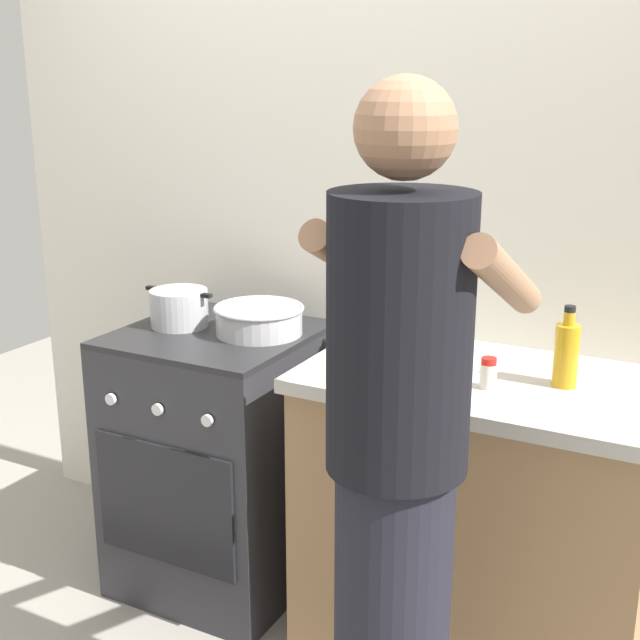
{
  "coord_description": "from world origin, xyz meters",
  "views": [
    {
      "loc": [
        1.17,
        -2.0,
        1.69
      ],
      "look_at": [
        0.05,
        0.12,
        1.0
      ],
      "focal_mm": 47.23,
      "sensor_mm": 36.0,
      "label": 1
    }
  ],
  "objects_px": {
    "mixing_bowl": "(259,319)",
    "oil_bottle": "(566,353)",
    "utensil_crock": "(423,319)",
    "spice_bottle": "(488,373)",
    "stove_range": "(220,459)",
    "person": "(396,482)",
    "pot": "(179,308)"
  },
  "relations": [
    {
      "from": "mixing_bowl",
      "to": "oil_bottle",
      "type": "height_order",
      "value": "oil_bottle"
    },
    {
      "from": "stove_range",
      "to": "oil_bottle",
      "type": "bearing_deg",
      "value": 1.08
    },
    {
      "from": "stove_range",
      "to": "person",
      "type": "height_order",
      "value": "person"
    },
    {
      "from": "stove_range",
      "to": "person",
      "type": "xyz_separation_m",
      "value": [
        0.9,
        -0.63,
        0.41
      ]
    },
    {
      "from": "stove_range",
      "to": "oil_bottle",
      "type": "xyz_separation_m",
      "value": [
        1.11,
        0.02,
        0.54
      ]
    },
    {
      "from": "stove_range",
      "to": "person",
      "type": "distance_m",
      "value": 1.17
    },
    {
      "from": "utensil_crock",
      "to": "person",
      "type": "bearing_deg",
      "value": -72.53
    },
    {
      "from": "utensil_crock",
      "to": "person",
      "type": "relative_size",
      "value": 0.17
    },
    {
      "from": "utensil_crock",
      "to": "oil_bottle",
      "type": "xyz_separation_m",
      "value": [
        0.46,
        -0.15,
        0.0
      ]
    },
    {
      "from": "person",
      "to": "mixing_bowl",
      "type": "bearing_deg",
      "value": 138.36
    },
    {
      "from": "spice_bottle",
      "to": "oil_bottle",
      "type": "xyz_separation_m",
      "value": [
        0.17,
        0.11,
        0.05
      ]
    },
    {
      "from": "spice_bottle",
      "to": "person",
      "type": "distance_m",
      "value": 0.55
    },
    {
      "from": "stove_range",
      "to": "person",
      "type": "relative_size",
      "value": 0.53
    },
    {
      "from": "stove_range",
      "to": "spice_bottle",
      "type": "distance_m",
      "value": 1.06
    },
    {
      "from": "spice_bottle",
      "to": "person",
      "type": "xyz_separation_m",
      "value": [
        -0.03,
        -0.54,
        -0.08
      ]
    },
    {
      "from": "utensil_crock",
      "to": "oil_bottle",
      "type": "relative_size",
      "value": 1.34
    },
    {
      "from": "utensil_crock",
      "to": "person",
      "type": "distance_m",
      "value": 0.85
    },
    {
      "from": "mixing_bowl",
      "to": "person",
      "type": "relative_size",
      "value": 0.17
    },
    {
      "from": "pot",
      "to": "spice_bottle",
      "type": "xyz_separation_m",
      "value": [
        1.08,
        -0.09,
        -0.02
      ]
    },
    {
      "from": "spice_bottle",
      "to": "oil_bottle",
      "type": "distance_m",
      "value": 0.21
    },
    {
      "from": "pot",
      "to": "person",
      "type": "xyz_separation_m",
      "value": [
        1.04,
        -0.63,
        -0.1
      ]
    },
    {
      "from": "pot",
      "to": "spice_bottle",
      "type": "distance_m",
      "value": 1.08
    },
    {
      "from": "pot",
      "to": "utensil_crock",
      "type": "xyz_separation_m",
      "value": [
        0.79,
        0.17,
        0.03
      ]
    },
    {
      "from": "utensil_crock",
      "to": "spice_bottle",
      "type": "xyz_separation_m",
      "value": [
        0.29,
        -0.26,
        -0.05
      ]
    },
    {
      "from": "mixing_bowl",
      "to": "utensil_crock",
      "type": "bearing_deg",
      "value": 13.54
    },
    {
      "from": "pot",
      "to": "person",
      "type": "relative_size",
      "value": 0.15
    },
    {
      "from": "oil_bottle",
      "to": "utensil_crock",
      "type": "bearing_deg",
      "value": 162.02
    },
    {
      "from": "mixing_bowl",
      "to": "utensil_crock",
      "type": "height_order",
      "value": "utensil_crock"
    },
    {
      "from": "utensil_crock",
      "to": "oil_bottle",
      "type": "bearing_deg",
      "value": -17.98
    },
    {
      "from": "mixing_bowl",
      "to": "spice_bottle",
      "type": "height_order",
      "value": "mixing_bowl"
    },
    {
      "from": "oil_bottle",
      "to": "mixing_bowl",
      "type": "bearing_deg",
      "value": 178.43
    },
    {
      "from": "stove_range",
      "to": "person",
      "type": "bearing_deg",
      "value": -34.92
    }
  ]
}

